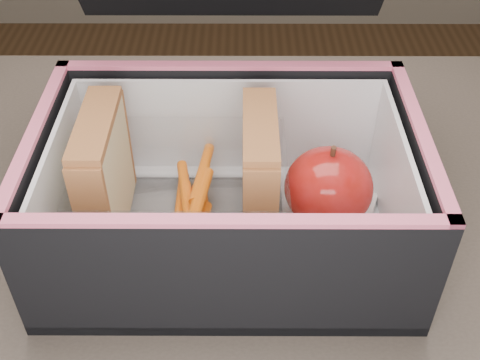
{
  "coord_description": "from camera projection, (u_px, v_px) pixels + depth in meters",
  "views": [
    {
      "loc": [
        -0.05,
        -0.34,
        1.17
      ],
      "look_at": [
        -0.05,
        0.07,
        0.81
      ],
      "focal_mm": 45.0,
      "sensor_mm": 36.0,
      "label": 1
    }
  ],
  "objects": [
    {
      "name": "carrot_sticks",
      "position": [
        195.0,
        204.0,
        0.55
      ],
      "size": [
        0.04,
        0.14,
        0.03
      ],
      "color": "#F35B1B",
      "rests_on": "plastic_tub"
    },
    {
      "name": "red_apple",
      "position": [
        328.0,
        188.0,
        0.53
      ],
      "size": [
        0.09,
        0.09,
        0.08
      ],
      "rotation": [
        0.0,
        0.0,
        -0.09
      ],
      "color": "#971108",
      "rests_on": "paper_napkin"
    },
    {
      "name": "sandwich_right",
      "position": [
        259.0,
        175.0,
        0.52
      ],
      "size": [
        0.03,
        0.1,
        0.11
      ],
      "color": "beige",
      "rests_on": "plastic_tub"
    },
    {
      "name": "plastic_tub",
      "position": [
        183.0,
        193.0,
        0.54
      ],
      "size": [
        0.18,
        0.13,
        0.08
      ],
      "primitive_type": null,
      "color": "white",
      "rests_on": "lunch_bag"
    },
    {
      "name": "paper_napkin",
      "position": [
        328.0,
        214.0,
        0.57
      ],
      "size": [
        0.1,
        0.1,
        0.01
      ],
      "primitive_type": "cube",
      "rotation": [
        0.0,
        0.0,
        -0.36
      ],
      "color": "white",
      "rests_on": "lunch_bag"
    },
    {
      "name": "kitchen_table",
      "position": [
        290.0,
        344.0,
        0.59
      ],
      "size": [
        1.2,
        0.8,
        0.75
      ],
      "color": "brown",
      "rests_on": "ground"
    },
    {
      "name": "sandwich_left",
      "position": [
        104.0,
        174.0,
        0.52
      ],
      "size": [
        0.03,
        0.1,
        0.11
      ],
      "color": "beige",
      "rests_on": "plastic_tub"
    },
    {
      "name": "lunch_bag",
      "position": [
        229.0,
        178.0,
        0.53
      ],
      "size": [
        0.32,
        0.33,
        0.3
      ],
      "color": "black",
      "rests_on": "kitchen_table"
    }
  ]
}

